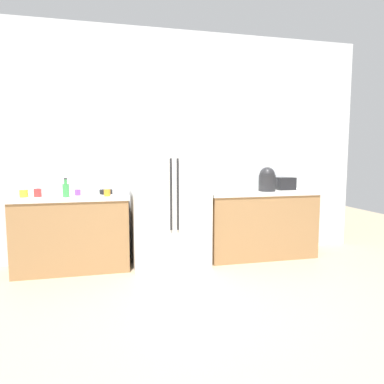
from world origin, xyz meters
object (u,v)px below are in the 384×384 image
(toaster, at_px, (286,184))
(bottle_a, at_px, (66,190))
(refrigerator, at_px, (170,191))
(cup_c, at_px, (107,193))
(rice_cooker, at_px, (267,179))
(bowl_a, at_px, (106,192))
(cup_b, at_px, (38,193))
(cup_d, at_px, (24,193))
(cup_a, at_px, (78,192))

(toaster, height_order, bottle_a, bottle_a)
(refrigerator, relative_size, cup_c, 23.52)
(toaster, height_order, rice_cooker, rice_cooker)
(bowl_a, bearing_deg, cup_c, -86.22)
(cup_b, xyz_separation_m, bowl_a, (0.77, 0.12, -0.02))
(rice_cooker, relative_size, cup_b, 3.38)
(cup_c, height_order, bowl_a, cup_c)
(rice_cooker, distance_m, bottle_a, 2.55)
(rice_cooker, height_order, cup_b, rice_cooker)
(cup_d, bearing_deg, cup_c, -8.01)
(cup_d, bearing_deg, cup_b, -2.63)
(toaster, distance_m, cup_a, 2.77)
(refrigerator, height_order, rice_cooker, refrigerator)
(cup_c, bearing_deg, toaster, 4.92)
(rice_cooker, bearing_deg, refrigerator, -179.16)
(bottle_a, bearing_deg, bowl_a, 27.37)
(rice_cooker, height_order, cup_a, rice_cooker)
(bottle_a, bearing_deg, cup_b, 161.56)
(cup_c, bearing_deg, refrigerator, 6.32)
(rice_cooker, xyz_separation_m, bottle_a, (-2.55, -0.09, -0.07))
(bottle_a, height_order, cup_b, bottle_a)
(refrigerator, height_order, cup_c, refrigerator)
(toaster, bearing_deg, cup_d, -178.69)
(cup_a, bearing_deg, toaster, 0.74)
(toaster, xyz_separation_m, cup_b, (-3.21, -0.08, -0.04))
(cup_c, bearing_deg, cup_b, 170.97)
(refrigerator, distance_m, bottle_a, 1.22)
(bottle_a, relative_size, cup_d, 2.34)
(cup_c, bearing_deg, bottle_a, 177.94)
(refrigerator, height_order, bottle_a, refrigerator)
(refrigerator, bearing_deg, cup_d, 178.39)
(cup_b, height_order, cup_d, cup_b)
(cup_d, xyz_separation_m, bowl_a, (0.92, 0.11, -0.01))
(cup_b, height_order, cup_c, cup_b)
(refrigerator, height_order, bowl_a, refrigerator)
(bowl_a, bearing_deg, cup_a, -167.42)
(cup_d, distance_m, bowl_a, 0.93)
(rice_cooker, relative_size, cup_a, 4.52)
(cup_a, relative_size, bowl_a, 0.44)
(cup_a, distance_m, bowl_a, 0.34)
(cup_b, bearing_deg, rice_cooker, -0.42)
(rice_cooker, relative_size, cup_d, 3.38)
(bottle_a, height_order, cup_a, bottle_a)
(bowl_a, bearing_deg, rice_cooker, -3.88)
(refrigerator, distance_m, bowl_a, 0.79)
(rice_cooker, xyz_separation_m, cup_a, (-2.43, 0.07, -0.12))
(cup_d, bearing_deg, rice_cooker, -0.53)
(bottle_a, distance_m, cup_c, 0.46)
(bowl_a, bearing_deg, toaster, -0.89)
(refrigerator, height_order, cup_a, refrigerator)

